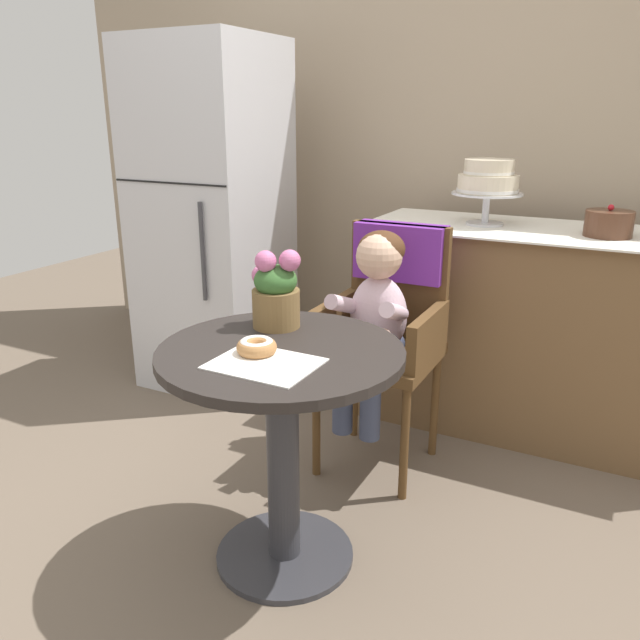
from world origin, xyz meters
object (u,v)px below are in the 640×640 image
Objects in this scene: flower_vase at (276,291)px; round_layer_cake at (609,224)px; cafe_table at (282,415)px; seated_child at (375,309)px; wicker_chair at (390,308)px; donut_front at (257,346)px; refrigerator at (212,220)px; tiered_cake_stand at (488,181)px.

round_layer_cake is (0.87, 1.09, 0.12)m from flower_vase.
cafe_table is 0.63m from seated_child.
wicker_chair is 5.24× the size of round_layer_cake.
seated_child is at bearing 86.00° from cafe_table.
round_layer_cake is (0.79, 1.32, 0.21)m from donut_front.
seated_child is 1.00m from round_layer_cake.
flower_vase is at bearing -44.97° from refrigerator.
round_layer_cake reaches higher than seated_child.
wicker_chair is at bearing 86.82° from cafe_table.
seated_child is 1.21m from refrigerator.
round_layer_cake is at bearing 58.89° from cafe_table.
cafe_table is 0.99× the size of seated_child.
donut_front is 0.63× the size of round_layer_cake.
refrigerator reaches higher than tiered_cake_stand.
donut_front is 0.38× the size of tiered_cake_stand.
refrigerator reaches higher than donut_front.
donut_front is (-0.08, -0.83, 0.10)m from wicker_chair.
refrigerator is at bearing -175.20° from round_layer_cake.
donut_front is 0.26m from flower_vase.
seated_child is 2.89× the size of flower_vase.
seated_child reaches higher than donut_front.
donut_front is 1.44m from tiered_cake_stand.
round_layer_cake is 1.81m from refrigerator.
wicker_chair is 0.92m from round_layer_cake.
donut_front is (-0.08, -0.68, 0.07)m from seated_child.
wicker_chair is 0.16m from seated_child.
round_layer_cake reaches higher than cafe_table.
wicker_chair is (0.04, 0.76, 0.13)m from cafe_table.
round_layer_cake is (0.71, 0.65, 0.27)m from seated_child.
flower_vase is at bearing -108.27° from tiered_cake_stand.
round_layer_cake reaches higher than donut_front.
seated_child is 3.99× the size of round_layer_cake.
flower_vase is 1.40m from round_layer_cake.
refrigerator is at bearing 162.72° from wicker_chair.
seated_child is at bearing -90.04° from wicker_chair.
round_layer_cake is at bearing 4.80° from refrigerator.
cafe_table is at bearing -94.00° from seated_child.
flower_vase is at bearing -128.61° from round_layer_cake.
seated_child is 6.37× the size of donut_front.
tiered_cake_stand reaches higher than donut_front.
round_layer_cake is at bearing 59.11° from donut_front.
donut_front is 0.45× the size of flower_vase.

